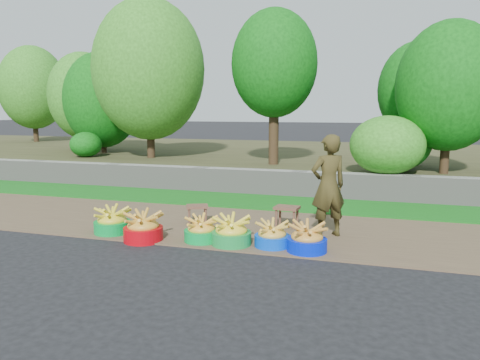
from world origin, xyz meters
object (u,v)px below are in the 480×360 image
(basin_c, at_px, (202,231))
(stool_right, at_px, (287,211))
(basin_d, at_px, (231,233))
(basin_f, at_px, (307,239))
(stool_left, at_px, (197,209))
(basin_b, at_px, (143,228))
(basin_e, at_px, (272,236))
(basin_a, at_px, (112,222))
(vendor_woman, at_px, (328,186))

(basin_c, bearing_deg, stool_right, 48.85)
(basin_d, xyz_separation_m, basin_f, (1.03, -0.00, -0.01))
(stool_left, bearing_deg, basin_b, -108.85)
(basin_d, relative_size, basin_e, 1.14)
(basin_a, xyz_separation_m, basin_f, (2.92, -0.06, -0.00))
(stool_left, bearing_deg, basin_a, -138.59)
(stool_right, bearing_deg, basin_f, -66.60)
(basin_e, bearing_deg, stool_right, 91.12)
(stool_right, bearing_deg, stool_left, -171.34)
(basin_e, bearing_deg, basin_d, -171.73)
(basin_e, relative_size, vendor_woman, 0.32)
(basin_b, distance_m, vendor_woman, 2.70)
(basin_c, xyz_separation_m, stool_left, (-0.44, 0.90, 0.10))
(basin_b, xyz_separation_m, stool_right, (1.79, 1.31, 0.09))
(basin_c, height_order, basin_f, basin_f)
(basin_b, height_order, basin_e, basin_b)
(basin_a, bearing_deg, basin_c, -0.80)
(basin_a, bearing_deg, stool_right, 24.45)
(basin_e, height_order, basin_f, basin_f)
(basin_d, bearing_deg, stool_left, 133.29)
(stool_right, bearing_deg, basin_b, -143.86)
(basin_c, bearing_deg, basin_f, -1.61)
(basin_c, relative_size, stool_left, 1.16)
(basin_b, bearing_deg, basin_e, 7.16)
(basin_b, bearing_deg, basin_f, 3.60)
(basin_e, height_order, stool_right, basin_e)
(basin_a, distance_m, stool_right, 2.66)
(basin_e, xyz_separation_m, stool_right, (-0.02, 1.08, 0.12))
(basin_a, distance_m, basin_b, 0.66)
(stool_right, xyz_separation_m, vendor_woman, (0.66, -0.34, 0.48))
(basin_a, relative_size, stool_right, 1.36)
(basin_c, xyz_separation_m, basin_e, (1.00, 0.04, -0.00))
(basin_b, distance_m, basin_c, 0.83)
(basin_f, distance_m, stool_left, 2.14)
(basin_c, bearing_deg, stool_left, 115.82)
(basin_a, height_order, stool_left, basin_a)
(basin_b, xyz_separation_m, basin_e, (1.81, 0.23, -0.03))
(basin_a, distance_m, stool_left, 1.34)
(basin_d, bearing_deg, basin_e, 8.27)
(basin_c, bearing_deg, vendor_woman, 25.39)
(basin_b, relative_size, basin_c, 1.14)
(basin_a, xyz_separation_m, stool_left, (1.00, 0.88, 0.08))
(basin_c, distance_m, stool_left, 1.01)
(basin_c, xyz_separation_m, stool_right, (0.98, 1.12, 0.12))
(basin_f, distance_m, vendor_woman, 1.02)
(basin_a, relative_size, basin_e, 1.12)
(vendor_woman, bearing_deg, basin_d, 0.12)
(basin_b, xyz_separation_m, basin_d, (1.26, 0.15, -0.00))
(basin_d, distance_m, basin_f, 1.03)
(basin_b, relative_size, stool_left, 1.32)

